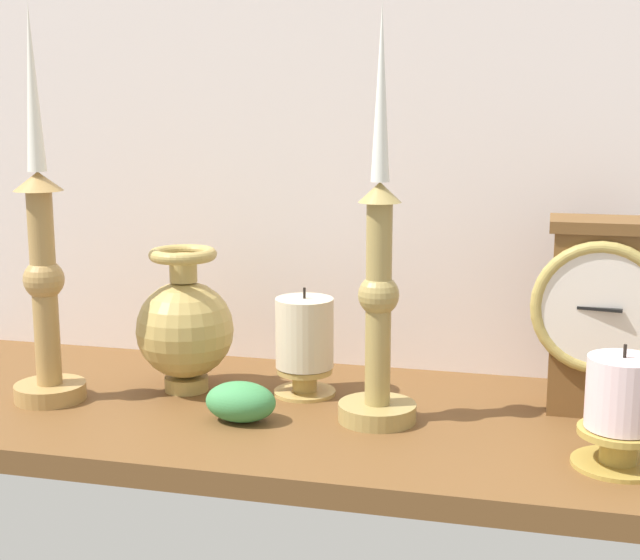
% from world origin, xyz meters
% --- Properties ---
extents(ground_plane, '(1.00, 0.36, 0.02)m').
position_xyz_m(ground_plane, '(0.00, 0.00, -0.01)').
color(ground_plane, brown).
extents(back_wall, '(1.20, 0.02, 0.65)m').
position_xyz_m(back_wall, '(0.00, 0.18, 0.33)').
color(back_wall, silver).
rests_on(back_wall, ground_plane).
extents(mantel_clock, '(0.14, 0.09, 0.20)m').
position_xyz_m(mantel_clock, '(0.30, 0.07, 0.11)').
color(mantel_clock, brown).
rests_on(mantel_clock, ground_plane).
extents(candlestick_tall_left, '(0.08, 0.08, 0.42)m').
position_xyz_m(candlestick_tall_left, '(-0.27, -0.04, 0.14)').
color(candlestick_tall_left, '#A98249').
rests_on(candlestick_tall_left, ground_plane).
extents(candlestick_tall_center, '(0.08, 0.08, 0.41)m').
position_xyz_m(candlestick_tall_center, '(0.08, -0.01, 0.13)').
color(candlestick_tall_center, '#A38B4E').
rests_on(candlestick_tall_center, ground_plane).
extents(brass_vase_bulbous, '(0.11, 0.11, 0.16)m').
position_xyz_m(brass_vase_bulbous, '(-0.14, 0.03, 0.07)').
color(brass_vase_bulbous, tan).
rests_on(brass_vase_bulbous, ground_plane).
extents(pillar_candle_front, '(0.07, 0.07, 0.12)m').
position_xyz_m(pillar_candle_front, '(-0.01, 0.05, 0.06)').
color(pillar_candle_front, tan).
rests_on(pillar_candle_front, ground_plane).
extents(pillar_candle_near_clock, '(0.08, 0.08, 0.11)m').
position_xyz_m(pillar_candle_near_clock, '(0.31, -0.08, 0.05)').
color(pillar_candle_near_clock, '#AE903E').
rests_on(pillar_candle_near_clock, ground_plane).
extents(ivy_sprig, '(0.07, 0.05, 0.04)m').
position_xyz_m(ivy_sprig, '(-0.05, -0.05, 0.02)').
color(ivy_sprig, '#408D4E').
rests_on(ivy_sprig, ground_plane).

